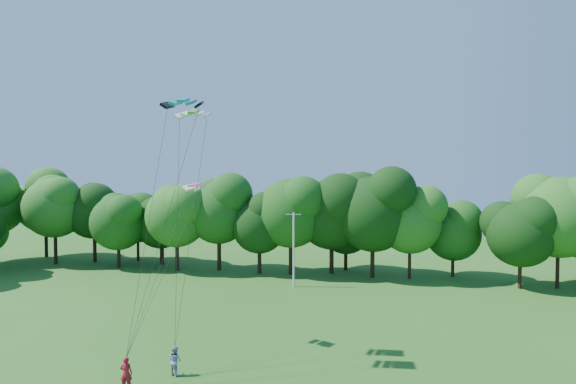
# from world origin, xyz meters

# --- Properties ---
(utility_pole) EXTENTS (1.62, 0.31, 8.15)m
(utility_pole) POSITION_xyz_m (-1.37, 28.74, 4.19)
(utility_pole) COLOR silver
(utility_pole) RESTS_ON ground
(kite_flyer_left) EXTENTS (0.78, 0.60, 1.90)m
(kite_flyer_left) POSITION_xyz_m (-5.52, 3.46, 0.95)
(kite_flyer_left) COLOR #A41524
(kite_flyer_left) RESTS_ON ground
(kite_flyer_right) EXTENTS (1.04, 0.93, 1.77)m
(kite_flyer_right) POSITION_xyz_m (-3.73, 5.84, 0.88)
(kite_flyer_right) COLOR #8C9EC2
(kite_flyer_right) RESTS_ON ground
(kite_teal) EXTENTS (2.71, 1.49, 0.49)m
(kite_teal) POSITION_xyz_m (-3.97, 7.74, 16.98)
(kite_teal) COLOR #048D94
(kite_teal) RESTS_ON ground
(kite_green) EXTENTS (2.53, 1.36, 0.47)m
(kite_green) POSITION_xyz_m (-4.20, 9.68, 16.52)
(kite_green) COLOR #4CCA1E
(kite_green) RESTS_ON ground
(kite_pink) EXTENTS (1.94, 1.40, 0.31)m
(kite_pink) POSITION_xyz_m (-4.83, 11.19, 11.50)
(kite_pink) COLOR #F84494
(kite_pink) RESTS_ON ground
(tree_back_west) EXTENTS (7.35, 7.35, 10.69)m
(tree_back_west) POSITION_xyz_m (-26.21, 38.30, 6.67)
(tree_back_west) COLOR #2F2012
(tree_back_west) RESTS_ON ground
(tree_back_center) EXTENTS (9.68, 9.68, 14.08)m
(tree_back_center) POSITION_xyz_m (1.77, 36.49, 8.80)
(tree_back_center) COLOR black
(tree_back_center) RESTS_ON ground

